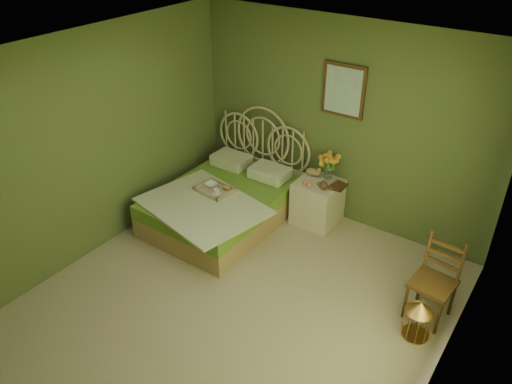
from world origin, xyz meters
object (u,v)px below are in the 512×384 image
Objects in this scene: chair at (437,274)px; birdcage at (418,319)px; nightstand at (319,197)px; bed at (224,201)px.

birdcage is at bearing -84.47° from chair.
nightstand reaches higher than chair.
bed reaches higher than nightstand.
nightstand is 2.15m from birdcage.
nightstand is 2.45× the size of birdcage.
chair is 2.17× the size of birdcage.
chair is at bearing 90.00° from birdcage.
chair is at bearing -24.70° from nightstand.
bed is 2.85m from birdcage.
chair is at bearing -2.78° from bed.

